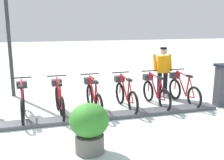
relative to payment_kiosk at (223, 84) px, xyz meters
The scene contains 12 objects.
ground_plane 5.07m from the payment_kiosk, 90.61° to the left, with size 60.00×60.00×0.00m, color #B3BCB6.
dock_rail_base 5.06m from the payment_kiosk, 90.61° to the left, with size 0.44×9.27×0.10m, color #47474C.
payment_kiosk is the anchor object (origin of this frame).
bike_docked_0 1.17m from the payment_kiosk, 60.01° to the left, with size 1.72×0.54×1.02m.
bike_docked_1 2.03m from the payment_kiosk, 73.51° to the left, with size 1.72×0.54×1.02m.
bike_docked_2 2.94m from the payment_kiosk, 78.75° to the left, with size 1.72×0.54×1.02m.
bike_docked_3 3.86m from the payment_kiosk, 81.48° to the left, with size 1.72×0.54×1.02m.
bike_docked_4 4.80m from the payment_kiosk, 83.14° to the left, with size 1.72×0.54×1.02m.
bike_docked_5 5.73m from the payment_kiosk, 84.27° to the left, with size 1.72×0.54×1.02m.
worker_near_rack 1.94m from the payment_kiosk, 39.85° to the left, with size 0.56×0.68×1.66m.
lamp_post 6.96m from the payment_kiosk, 65.04° to the left, with size 0.32×0.32×3.47m.
planter_bush 4.70m from the payment_kiosk, 111.58° to the left, with size 0.76×0.76×0.97m.
Camera 1 is at (-6.20, 0.18, 2.44)m, focal length 41.32 mm.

